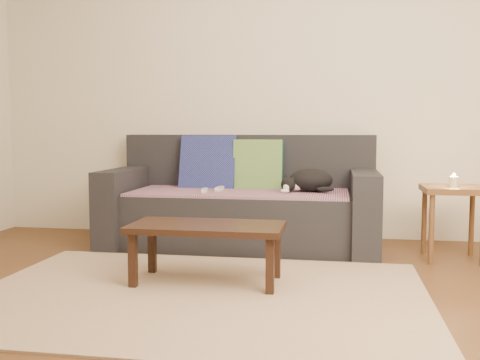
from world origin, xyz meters
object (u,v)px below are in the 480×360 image
object	(u,v)px
wii_remote_a	(205,191)
wii_remote_b	(219,189)
sofa	(242,206)
coffee_table	(207,232)
cat	(309,181)
side_table	(453,199)

from	to	relation	value
wii_remote_a	wii_remote_b	xyz separation A→B (m)	(0.08, 0.15, 0.00)
wii_remote_a	sofa	bearing A→B (deg)	-51.39
coffee_table	cat	bearing A→B (deg)	64.16
wii_remote_a	side_table	distance (m)	1.79
wii_remote_a	cat	bearing A→B (deg)	-84.04
side_table	cat	bearing A→B (deg)	168.67
sofa	coffee_table	xyz separation A→B (m)	(-0.01, -1.18, 0.01)
cat	side_table	distance (m)	1.04
wii_remote_a	coffee_table	size ratio (longest dim) A/B	0.17
sofa	coffee_table	world-z (taller)	sofa
wii_remote_a	coffee_table	world-z (taller)	wii_remote_a
cat	coffee_table	world-z (taller)	cat
side_table	wii_remote_b	bearing A→B (deg)	174.49
wii_remote_a	coffee_table	distance (m)	0.96
sofa	cat	world-z (taller)	sofa
sofa	wii_remote_a	world-z (taller)	sofa
wii_remote_a	coffee_table	bearing A→B (deg)	-173.90
side_table	coffee_table	world-z (taller)	side_table
side_table	sofa	bearing A→B (deg)	170.21
cat	side_table	world-z (taller)	cat
wii_remote_a	side_table	world-z (taller)	side_table
sofa	wii_remote_b	size ratio (longest dim) A/B	14.00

